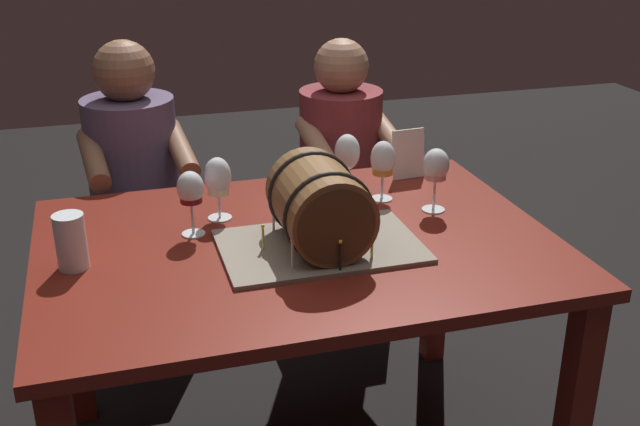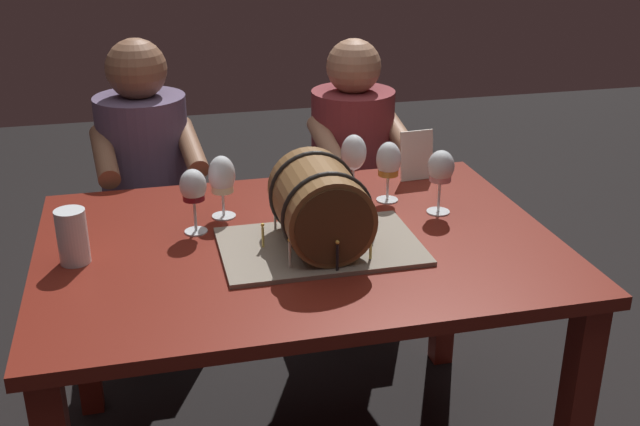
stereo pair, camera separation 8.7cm
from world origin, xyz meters
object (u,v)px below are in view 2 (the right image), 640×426
at_px(dining_table, 299,274).
at_px(wine_glass_white, 222,178).
at_px(menu_card, 417,155).
at_px(person_seated_left, 150,216).
at_px(beer_pint, 73,239).
at_px(wine_glass_red, 193,189).
at_px(wine_glass_empty, 354,154).
at_px(wine_glass_amber, 388,162).
at_px(barrel_cake, 320,210).
at_px(wine_glass_rose, 441,169).
at_px(person_seated_right, 352,203).

distance_m(dining_table, wine_glass_white, 0.35).
height_order(menu_card, person_seated_left, person_seated_left).
relative_size(beer_pint, person_seated_left, 0.12).
xyz_separation_m(wine_glass_red, wine_glass_empty, (0.50, 0.19, -0.00)).
bearing_deg(wine_glass_amber, dining_table, -146.61).
bearing_deg(wine_glass_empty, barrel_cake, -117.74).
height_order(wine_glass_amber, wine_glass_white, same).
xyz_separation_m(wine_glass_amber, wine_glass_red, (-0.58, -0.10, 0.01)).
bearing_deg(menu_card, beer_pint, -164.80).
height_order(dining_table, beer_pint, beer_pint).
height_order(dining_table, menu_card, menu_card).
distance_m(wine_glass_white, menu_card, 0.66).
bearing_deg(dining_table, wine_glass_white, 130.68).
bearing_deg(wine_glass_red, wine_glass_rose, -2.14).
bearing_deg(person_seated_right, wine_glass_white, -132.76).
relative_size(wine_glass_red, beer_pint, 1.28).
xyz_separation_m(wine_glass_empty, person_seated_left, (-0.62, 0.50, -0.35)).
distance_m(wine_glass_red, person_seated_right, 1.01).
xyz_separation_m(dining_table, beer_pint, (-0.57, -0.00, 0.17)).
relative_size(wine_glass_empty, person_seated_right, 0.16).
bearing_deg(beer_pint, dining_table, 0.16).
bearing_deg(person_seated_right, wine_glass_red, -132.98).
distance_m(beer_pint, person_seated_left, 0.88).
bearing_deg(barrel_cake, beer_pint, 174.02).
distance_m(dining_table, wine_glass_amber, 0.44).
distance_m(barrel_cake, menu_card, 0.61).
xyz_separation_m(dining_table, wine_glass_empty, (0.24, 0.31, 0.23)).
xyz_separation_m(dining_table, menu_card, (0.47, 0.37, 0.18)).
bearing_deg(dining_table, wine_glass_amber, 33.39).
height_order(barrel_cake, wine_glass_amber, barrel_cake).
bearing_deg(barrel_cake, wine_glass_empty, 62.26).
height_order(barrel_cake, wine_glass_empty, barrel_cake).
height_order(wine_glass_red, wine_glass_empty, wine_glass_empty).
height_order(dining_table, person_seated_right, person_seated_right).
bearing_deg(person_seated_left, barrel_cake, -64.03).
relative_size(dining_table, wine_glass_white, 7.49).
distance_m(dining_table, beer_pint, 0.60).
xyz_separation_m(wine_glass_rose, menu_card, (0.03, 0.28, -0.05)).
bearing_deg(beer_pint, menu_card, 19.48).
distance_m(wine_glass_rose, menu_card, 0.28).
relative_size(person_seated_left, person_seated_right, 1.03).
bearing_deg(barrel_cake, wine_glass_rose, 21.57).
distance_m(beer_pint, menu_card, 1.10).
bearing_deg(wine_glass_red, wine_glass_empty, 20.92).
bearing_deg(wine_glass_amber, beer_pint, -166.63).
bearing_deg(menu_card, dining_table, -146.19).
distance_m(wine_glass_white, person_seated_left, 0.72).
xyz_separation_m(person_seated_left, person_seated_right, (0.76, -0.00, -0.02)).
height_order(wine_glass_rose, person_seated_left, person_seated_left).
height_order(wine_glass_red, menu_card, wine_glass_red).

